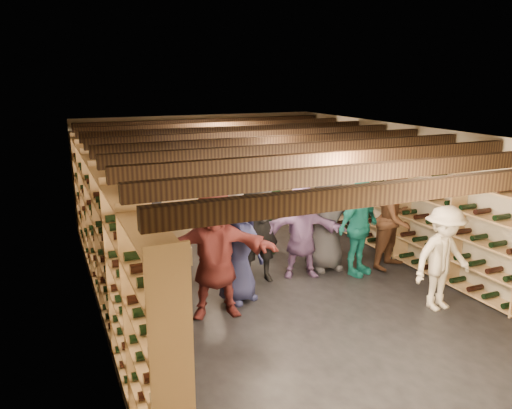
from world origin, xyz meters
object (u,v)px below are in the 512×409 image
object	(u,v)px
crate_loose	(292,217)
person_10	(263,209)
person_8	(396,219)
person_12	(327,217)
person_6	(239,249)
person_7	(302,210)
person_9	(235,213)
person_5	(215,253)
person_11	(302,231)
person_0	(149,266)
crate_stack_right	(253,238)
crate_stack_left	(176,246)
person_3	(443,258)
person_4	(359,227)
person_1	(259,225)

from	to	relation	value
crate_loose	person_10	distance (m)	2.33
person_8	person_12	bearing A→B (deg)	137.88
person_6	person_7	distance (m)	2.53
person_6	person_9	bearing A→B (deg)	50.31
person_5	person_8	world-z (taller)	person_5
person_11	person_12	xyz separation A→B (m)	(0.54, 0.11, 0.15)
person_0	crate_stack_right	bearing A→B (deg)	39.25
crate_stack_left	person_12	size ratio (longest dim) A/B	0.37
person_0	person_9	world-z (taller)	person_9
person_3	person_11	world-z (taller)	person_11
person_4	person_9	xyz separation A→B (m)	(-1.71, 1.21, 0.11)
crate_stack_left	crate_loose	xyz separation A→B (m)	(3.14, 1.64, -0.25)
person_6	person_11	size ratio (longest dim) A/B	1.03
person_0	person_11	xyz separation A→B (m)	(2.69, 0.96, -0.15)
person_8	person_9	distance (m)	2.76
person_0	person_7	distance (m)	3.95
crate_loose	person_1	distance (m)	3.66
crate_loose	person_3	bearing A→B (deg)	-91.40
person_6	person_4	bearing A→B (deg)	-16.26
person_11	person_10	bearing A→B (deg)	114.23
person_6	person_7	xyz separation A→B (m)	(1.92, 1.64, -0.02)
person_11	person_0	bearing A→B (deg)	-141.13
person_1	person_6	world-z (taller)	person_1
person_4	person_6	distance (m)	2.19
person_10	crate_stack_right	bearing A→B (deg)	102.94
person_0	person_12	xyz separation A→B (m)	(3.23, 1.07, 0.00)
crate_stack_right	person_8	world-z (taller)	person_8
person_4	crate_loose	bearing A→B (deg)	62.22
person_4	person_8	bearing A→B (deg)	-18.95
person_4	person_6	size ratio (longest dim) A/B	1.04
person_11	person_12	size ratio (longest dim) A/B	0.83
crate_loose	person_12	bearing A→B (deg)	-106.08
person_0	person_10	world-z (taller)	person_0
crate_loose	person_12	world-z (taller)	person_12
person_7	person_11	size ratio (longest dim) A/B	0.99
crate_stack_right	person_10	world-z (taller)	person_10
person_0	person_8	world-z (taller)	person_0
person_0	person_4	distance (m)	3.65
person_5	person_10	bearing A→B (deg)	65.24
crate_loose	person_9	distance (m)	3.09
crate_stack_left	person_12	distance (m)	2.68
crate_stack_left	person_5	world-z (taller)	person_5
person_1	person_0	bearing A→B (deg)	-151.03
person_10	person_6	bearing A→B (deg)	-116.98
crate_stack_right	person_3	distance (m)	3.85
crate_loose	person_1	bearing A→B (deg)	-126.06
person_0	person_6	size ratio (longest dim) A/B	1.16
person_7	person_9	world-z (taller)	person_9
person_0	person_5	bearing A→B (deg)	4.62
crate_stack_right	person_12	bearing A→B (deg)	-65.98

